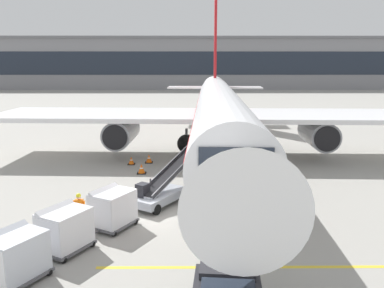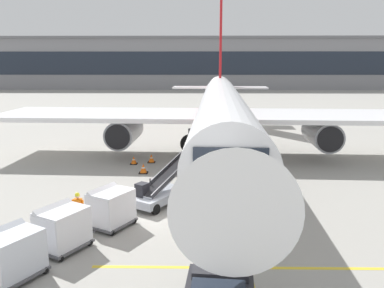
{
  "view_description": "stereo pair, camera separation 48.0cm",
  "coord_description": "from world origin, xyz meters",
  "px_view_note": "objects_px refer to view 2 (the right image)",
  "views": [
    {
      "loc": [
        1.75,
        -19.23,
        7.74
      ],
      "look_at": [
        1.9,
        2.52,
        3.24
      ],
      "focal_mm": 37.21,
      "sensor_mm": 36.0,
      "label": 1
    },
    {
      "loc": [
        2.23,
        -19.23,
        7.74
      ],
      "look_at": [
        1.9,
        2.52,
        3.24
      ],
      "focal_mm": 37.21,
      "sensor_mm": 36.0,
      "label": 2
    }
  ],
  "objects_px": {
    "ground_crew_by_loader": "(78,208)",
    "safety_cone_wingtip": "(143,168)",
    "belt_loader": "(161,189)",
    "parked_airplane": "(222,110)",
    "safety_cone_nose_mark": "(151,158)",
    "baggage_cart_second": "(62,227)",
    "ground_crew_by_carts": "(124,203)",
    "baggage_cart_lead": "(110,207)",
    "safety_cone_engine_keepout": "(134,160)",
    "baggage_cart_third": "(11,253)"
  },
  "relations": [
    {
      "from": "baggage_cart_second",
      "to": "safety_cone_nose_mark",
      "type": "xyz_separation_m",
      "value": [
        2.03,
        14.79,
        -0.68
      ]
    },
    {
      "from": "baggage_cart_third",
      "to": "ground_crew_by_carts",
      "type": "xyz_separation_m",
      "value": [
        3.14,
        5.21,
        -0.0
      ]
    },
    {
      "from": "safety_cone_wingtip",
      "to": "safety_cone_nose_mark",
      "type": "xyz_separation_m",
      "value": [
        0.22,
        3.06,
        -0.02
      ]
    },
    {
      "from": "ground_crew_by_loader",
      "to": "safety_cone_nose_mark",
      "type": "bearing_deg",
      "value": 80.88
    },
    {
      "from": "baggage_cart_second",
      "to": "parked_airplane",
      "type": "bearing_deg",
      "value": 65.92
    },
    {
      "from": "belt_loader",
      "to": "baggage_cart_lead",
      "type": "relative_size",
      "value": 1.9
    },
    {
      "from": "baggage_cart_third",
      "to": "safety_cone_nose_mark",
      "type": "distance_m",
      "value": 17.4
    },
    {
      "from": "parked_airplane",
      "to": "safety_cone_engine_keepout",
      "type": "bearing_deg",
      "value": -157.81
    },
    {
      "from": "belt_loader",
      "to": "safety_cone_nose_mark",
      "type": "bearing_deg",
      "value": 99.98
    },
    {
      "from": "belt_loader",
      "to": "safety_cone_wingtip",
      "type": "height_order",
      "value": "belt_loader"
    },
    {
      "from": "ground_crew_by_loader",
      "to": "belt_loader",
      "type": "bearing_deg",
      "value": 42.72
    },
    {
      "from": "ground_crew_by_loader",
      "to": "baggage_cart_second",
      "type": "bearing_deg",
      "value": -90.37
    },
    {
      "from": "baggage_cart_lead",
      "to": "ground_crew_by_loader",
      "type": "height_order",
      "value": "baggage_cart_lead"
    },
    {
      "from": "parked_airplane",
      "to": "belt_loader",
      "type": "distance_m",
      "value": 12.52
    },
    {
      "from": "ground_crew_by_loader",
      "to": "safety_cone_wingtip",
      "type": "xyz_separation_m",
      "value": [
        1.79,
        9.47,
        -0.66
      ]
    },
    {
      "from": "baggage_cart_lead",
      "to": "ground_crew_by_loader",
      "type": "bearing_deg",
      "value": -174.73
    },
    {
      "from": "parked_airplane",
      "to": "safety_cone_nose_mark",
      "type": "xyz_separation_m",
      "value": [
        -5.61,
        -2.29,
        -3.55
      ]
    },
    {
      "from": "parked_airplane",
      "to": "safety_cone_wingtip",
      "type": "xyz_separation_m",
      "value": [
        -5.83,
        -5.35,
        -3.53
      ]
    },
    {
      "from": "parked_airplane",
      "to": "ground_crew_by_carts",
      "type": "height_order",
      "value": "parked_airplane"
    },
    {
      "from": "baggage_cart_lead",
      "to": "safety_cone_nose_mark",
      "type": "relative_size",
      "value": 4.13
    },
    {
      "from": "baggage_cart_lead",
      "to": "safety_cone_wingtip",
      "type": "xyz_separation_m",
      "value": [
        0.29,
        9.33,
        -0.66
      ]
    },
    {
      "from": "baggage_cart_third",
      "to": "safety_cone_engine_keepout",
      "type": "relative_size",
      "value": 4.44
    },
    {
      "from": "baggage_cart_third",
      "to": "safety_cone_engine_keepout",
      "type": "height_order",
      "value": "baggage_cart_third"
    },
    {
      "from": "safety_cone_engine_keepout",
      "to": "ground_crew_by_loader",
      "type": "bearing_deg",
      "value": -93.37
    },
    {
      "from": "baggage_cart_second",
      "to": "ground_crew_by_carts",
      "type": "relative_size",
      "value": 1.58
    },
    {
      "from": "parked_airplane",
      "to": "safety_cone_nose_mark",
      "type": "distance_m",
      "value": 7.02
    },
    {
      "from": "parked_airplane",
      "to": "ground_crew_by_carts",
      "type": "bearing_deg",
      "value": -111.33
    },
    {
      "from": "ground_crew_by_carts",
      "to": "safety_cone_nose_mark",
      "type": "relative_size",
      "value": 2.61
    },
    {
      "from": "baggage_cart_second",
      "to": "safety_cone_wingtip",
      "type": "distance_m",
      "value": 11.89
    },
    {
      "from": "parked_airplane",
      "to": "safety_cone_nose_mark",
      "type": "bearing_deg",
      "value": -157.79
    },
    {
      "from": "belt_loader",
      "to": "safety_cone_wingtip",
      "type": "bearing_deg",
      "value": 106.68
    },
    {
      "from": "baggage_cart_lead",
      "to": "safety_cone_wingtip",
      "type": "relative_size",
      "value": 3.92
    },
    {
      "from": "ground_crew_by_loader",
      "to": "safety_cone_engine_keepout",
      "type": "distance_m",
      "value": 12.04
    },
    {
      "from": "parked_airplane",
      "to": "safety_cone_wingtip",
      "type": "bearing_deg",
      "value": -137.47
    },
    {
      "from": "parked_airplane",
      "to": "ground_crew_by_loader",
      "type": "relative_size",
      "value": 26.74
    },
    {
      "from": "baggage_cart_third",
      "to": "baggage_cart_second",
      "type": "bearing_deg",
      "value": 65.76
    },
    {
      "from": "baggage_cart_second",
      "to": "safety_cone_nose_mark",
      "type": "distance_m",
      "value": 14.95
    },
    {
      "from": "baggage_cart_lead",
      "to": "baggage_cart_third",
      "type": "distance_m",
      "value": 5.38
    },
    {
      "from": "safety_cone_engine_keepout",
      "to": "safety_cone_wingtip",
      "type": "relative_size",
      "value": 0.88
    },
    {
      "from": "belt_loader",
      "to": "baggage_cart_lead",
      "type": "height_order",
      "value": "belt_loader"
    },
    {
      "from": "belt_loader",
      "to": "baggage_cart_second",
      "type": "bearing_deg",
      "value": -122.96
    },
    {
      "from": "parked_airplane",
      "to": "baggage_cart_second",
      "type": "relative_size",
      "value": 16.89
    },
    {
      "from": "ground_crew_by_carts",
      "to": "safety_cone_wingtip",
      "type": "bearing_deg",
      "value": 91.85
    },
    {
      "from": "baggage_cart_third",
      "to": "safety_cone_nose_mark",
      "type": "bearing_deg",
      "value": 79.83
    },
    {
      "from": "parked_airplane",
      "to": "safety_cone_engine_keepout",
      "type": "height_order",
      "value": "parked_airplane"
    },
    {
      "from": "ground_crew_by_carts",
      "to": "safety_cone_engine_keepout",
      "type": "bearing_deg",
      "value": 96.87
    },
    {
      "from": "parked_airplane",
      "to": "ground_crew_by_carts",
      "type": "distance_m",
      "value": 15.51
    },
    {
      "from": "ground_crew_by_loader",
      "to": "baggage_cart_third",
      "type": "bearing_deg",
      "value": -103.01
    },
    {
      "from": "ground_crew_by_loader",
      "to": "safety_cone_engine_keepout",
      "type": "relative_size",
      "value": 2.81
    },
    {
      "from": "baggage_cart_second",
      "to": "safety_cone_nose_mark",
      "type": "relative_size",
      "value": 4.13
    }
  ]
}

